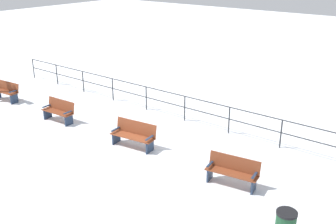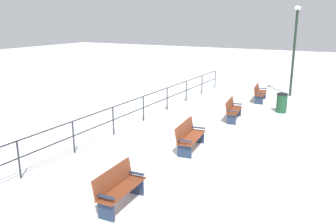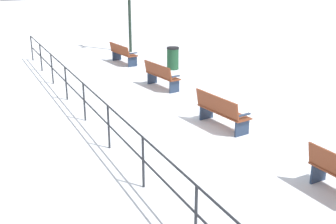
% 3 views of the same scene
% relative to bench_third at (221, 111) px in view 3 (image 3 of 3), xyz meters
% --- Properties ---
extents(ground_plane, '(80.00, 80.00, 0.00)m').
position_rel_bench_third_xyz_m(ground_plane, '(0.20, 0.01, -0.47)').
color(ground_plane, white).
rests_on(ground_plane, ground).
extents(bench_third, '(0.77, 1.73, 0.93)m').
position_rel_bench_third_xyz_m(bench_third, '(0.00, 0.00, 0.00)').
color(bench_third, brown).
rests_on(bench_third, ground).
extents(bench_fourth, '(0.71, 1.64, 0.89)m').
position_rel_bench_third_xyz_m(bench_fourth, '(0.14, 4.09, -0.00)').
color(bench_fourth, brown).
rests_on(bench_fourth, ground).
extents(bench_fifth, '(0.72, 1.67, 0.84)m').
position_rel_bench_third_xyz_m(bench_fifth, '(0.25, 8.18, -0.02)').
color(bench_fifth, brown).
rests_on(bench_fifth, ground).
extents(waterfront_railing, '(0.05, 21.03, 1.09)m').
position_rel_bench_third_xyz_m(waterfront_railing, '(-3.12, 0.01, 0.27)').
color(waterfront_railing, '#26282D').
rests_on(waterfront_railing, ground).
extents(trash_bin, '(0.50, 0.50, 0.90)m').
position_rel_bench_third_xyz_m(trash_bin, '(1.74, 6.38, -0.02)').
color(trash_bin, '#1E4C2D').
rests_on(trash_bin, ground).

